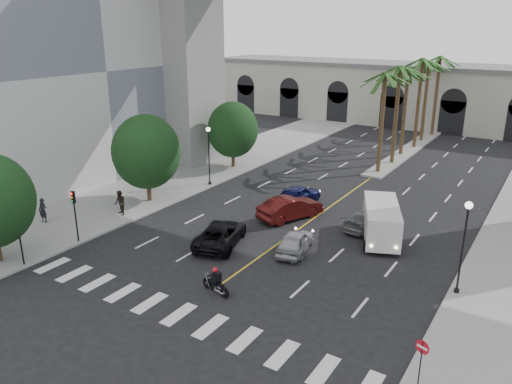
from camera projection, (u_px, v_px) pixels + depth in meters
The scene contains 27 objects.
ground at pixel (198, 301), 26.33m from camera, with size 140.00×140.00×0.00m, color black.
sidewalk_left at pixel (172, 181), 45.90m from camera, with size 8.00×100.00×0.15m, color gray.
median at pixel (407, 151), 56.68m from camera, with size 2.00×24.00×0.20m, color gray.
building_left at pixel (46, 64), 46.28m from camera, with size 16.50×32.50×20.60m.
pier_building at pixel (446, 96), 68.94m from camera, with size 71.00×10.50×8.50m.
palm_a at pixel (385, 78), 45.79m from camera, with size 3.20×3.20×10.30m.
palm_b at pixel (400, 72), 48.85m from camera, with size 3.20×3.20×10.60m.
palm_c at pixel (408, 73), 52.35m from camera, with size 3.20×3.20×10.10m.
palm_d at pixel (423, 63), 55.13m from camera, with size 3.20×3.20×10.90m.
palm_e at pixel (429, 65), 58.60m from camera, with size 3.20×3.20×10.40m.
palm_f at pixel (440, 61), 61.56m from camera, with size 3.20×3.20×10.70m.
street_tree_mid at pixel (146, 152), 39.55m from camera, with size 5.44×5.44×7.21m.
street_tree_far at pixel (233, 130), 49.25m from camera, with size 5.04×5.04×6.68m.
lamp_post_left_far at pixel (209, 151), 43.86m from camera, with size 0.40×0.40×5.35m.
lamp_post_right at pixel (464, 240), 25.91m from camera, with size 0.40×0.40×5.35m.
traffic_signal_near at pixel (18, 228), 29.24m from camera, with size 0.25×0.18×3.65m.
traffic_signal_far at pixel (74, 208), 32.44m from camera, with size 0.25×0.18×3.65m.
motorcycle_rider at pixel (216, 282), 26.88m from camera, with size 2.06×0.69×1.51m.
car_a at pixel (295, 241), 31.80m from camera, with size 1.66×4.12×1.40m, color #999A9E.
car_b at pixel (290, 208), 37.15m from camera, with size 1.80×5.15×1.70m, color #430E0D.
car_c at pixel (221, 234), 32.84m from camera, with size 2.43×5.26×1.46m, color black.
car_d at pixel (369, 219), 35.44m from camera, with size 1.92×4.73×1.37m, color slate.
car_e at pixel (298, 195), 40.27m from camera, with size 1.81×4.50×1.53m, color #0D113F.
cargo_van at pixel (381, 221), 33.33m from camera, with size 4.22×6.18×2.47m.
pedestrian_a at pixel (43, 210), 36.07m from camera, with size 0.66×0.43×1.80m, color black.
pedestrian_b at pixel (120, 203), 37.43m from camera, with size 0.93×0.72×1.91m, color black.
do_not_enter_sign at pixel (421, 355), 19.25m from camera, with size 0.57×0.22×2.43m.
Camera 1 is at (14.95, -17.83, 13.94)m, focal length 35.00 mm.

